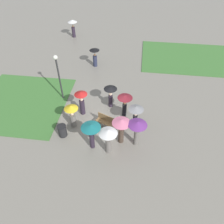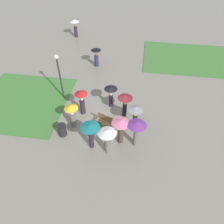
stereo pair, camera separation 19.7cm
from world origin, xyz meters
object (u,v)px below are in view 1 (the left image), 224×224
(lamp_post, at_px, (58,72))
(lone_walker_mid_plaza, at_px, (73,25))
(crowd_person_purple, at_px, (137,127))
(crowd_person_white, at_px, (108,136))
(crowd_person_red, at_px, (81,100))
(trash_bin, at_px, (62,131))
(crowd_person_yellow, at_px, (72,113))
(crowd_person_grey, at_px, (136,112))
(lone_walker_far_path, at_px, (95,55))
(crowd_person_maroon, at_px, (125,101))
(crowd_person_black, at_px, (110,92))
(crowd_person_pink, at_px, (121,125))
(park_bench, at_px, (107,122))
(crowd_person_teal, at_px, (91,130))

(lamp_post, height_order, lone_walker_mid_plaza, lamp_post)
(crowd_person_purple, bearing_deg, crowd_person_white, -121.15)
(crowd_person_white, xyz_separation_m, crowd_person_red, (-2.33, 3.16, -0.12))
(trash_bin, height_order, crowd_person_yellow, crowd_person_yellow)
(crowd_person_grey, bearing_deg, lone_walker_far_path, -163.66)
(crowd_person_grey, distance_m, lone_walker_far_path, 8.55)
(lone_walker_far_path, bearing_deg, crowd_person_maroon, -92.69)
(crowd_person_black, bearing_deg, lamp_post, 146.05)
(crowd_person_grey, bearing_deg, crowd_person_yellow, -95.59)
(crowd_person_pink, distance_m, lone_walker_mid_plaza, 16.67)
(park_bench, distance_m, crowd_person_purple, 2.62)
(crowd_person_black, distance_m, crowd_person_red, 2.17)
(crowd_person_black, bearing_deg, lone_walker_far_path, 84.38)
(lone_walker_far_path, bearing_deg, crowd_person_black, -98.37)
(trash_bin, xyz_separation_m, crowd_person_white, (3.15, -0.90, 0.96))
(lamp_post, relative_size, lone_walker_mid_plaza, 1.89)
(crowd_person_teal, relative_size, crowd_person_yellow, 1.06)
(crowd_person_pink, bearing_deg, lone_walker_far_path, -69.42)
(park_bench, bearing_deg, crowd_person_red, 173.07)
(crowd_person_grey, relative_size, crowd_person_yellow, 0.98)
(trash_bin, distance_m, crowd_person_purple, 4.90)
(crowd_person_white, height_order, lone_walker_mid_plaza, lone_walker_mid_plaza)
(lamp_post, distance_m, lone_walker_far_path, 5.57)
(crowd_person_black, xyz_separation_m, crowd_person_grey, (1.91, -1.88, 0.05))
(crowd_person_teal, height_order, lone_walker_far_path, crowd_person_teal)
(crowd_person_yellow, height_order, crowd_person_maroon, crowd_person_yellow)
(lone_walker_far_path, xyz_separation_m, lone_walker_mid_plaza, (-3.69, 6.16, 0.26))
(crowd_person_maroon, xyz_separation_m, lone_walker_mid_plaza, (-7.03, 12.61, 0.03))
(trash_bin, height_order, crowd_person_grey, crowd_person_grey)
(lamp_post, distance_m, crowd_person_grey, 6.31)
(park_bench, relative_size, crowd_person_white, 0.82)
(lamp_post, relative_size, crowd_person_pink, 1.92)
(park_bench, height_order, crowd_person_pink, crowd_person_pink)
(lamp_post, xyz_separation_m, crowd_person_yellow, (1.62, -2.83, -1.27))
(crowd_person_white, bearing_deg, lone_walker_far_path, -89.91)
(lamp_post, bearing_deg, crowd_person_purple, -33.24)
(crowd_person_pink, bearing_deg, crowd_person_grey, -118.36)
(crowd_person_purple, xyz_separation_m, lone_walker_mid_plaza, (-7.98, 15.19, -0.19))
(lamp_post, relative_size, crowd_person_maroon, 2.07)
(lone_walker_mid_plaza, bearing_deg, crowd_person_maroon, -50.94)
(park_bench, height_order, crowd_person_red, crowd_person_red)
(park_bench, relative_size, crowd_person_grey, 0.87)
(crowd_person_red, bearing_deg, park_bench, -7.26)
(park_bench, bearing_deg, crowd_person_teal, -86.55)
(crowd_person_yellow, bearing_deg, crowd_person_pink, -161.14)
(crowd_person_white, bearing_deg, crowd_person_maroon, -116.39)
(crowd_person_maroon, bearing_deg, lamp_post, 5.97)
(crowd_person_black, height_order, crowd_person_red, crowd_person_red)
(crowd_person_white, relative_size, crowd_person_black, 1.05)
(crowd_person_red, xyz_separation_m, lone_walker_far_path, (-0.33, 6.66, -0.15))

